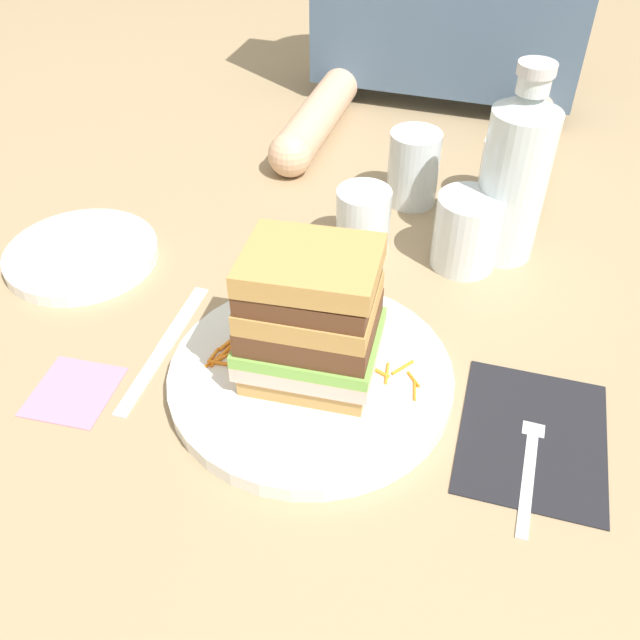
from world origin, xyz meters
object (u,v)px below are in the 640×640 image
(napkin_dark, at_px, (533,436))
(knife, at_px, (162,350))
(sandwich, at_px, (310,318))
(empty_tumbler_1, at_px, (363,220))
(juice_glass, at_px, (466,234))
(empty_tumbler_0, at_px, (413,168))
(side_plate, at_px, (82,255))
(napkin_pink, at_px, (74,391))
(main_plate, at_px, (311,376))
(water_bottle, at_px, (515,175))
(empty_tumbler_2, at_px, (507,174))
(fork, at_px, (531,452))

(napkin_dark, height_order, knife, same)
(sandwich, height_order, empty_tumbler_1, sandwich)
(juice_glass, distance_m, empty_tumbler_0, 0.15)
(side_plate, relative_size, napkin_pink, 2.20)
(main_plate, distance_m, empty_tumbler_1, 0.24)
(sandwich, xyz_separation_m, juice_glass, (0.11, 0.24, -0.04))
(main_plate, relative_size, sandwich, 1.99)
(water_bottle, relative_size, napkin_pink, 2.82)
(empty_tumbler_0, height_order, napkin_pink, empty_tumbler_0)
(main_plate, xyz_separation_m, sandwich, (0.00, 0.00, 0.08))
(sandwich, bearing_deg, napkin_pink, -159.20)
(sandwich, distance_m, napkin_dark, 0.23)
(empty_tumbler_2, bearing_deg, sandwich, -109.97)
(main_plate, bearing_deg, fork, -6.95)
(empty_tumbler_0, height_order, empty_tumbler_1, empty_tumbler_0)
(empty_tumbler_0, bearing_deg, juice_glass, -53.95)
(main_plate, height_order, side_plate, main_plate)
(main_plate, relative_size, empty_tumbler_1, 3.53)
(water_bottle, bearing_deg, main_plate, -118.25)
(knife, bearing_deg, napkin_pink, -125.26)
(main_plate, relative_size, juice_glass, 3.10)
(sandwich, distance_m, side_plate, 0.35)
(sandwich, height_order, napkin_dark, sandwich)
(knife, bearing_deg, empty_tumbler_1, 58.34)
(water_bottle, height_order, empty_tumbler_2, water_bottle)
(napkin_dark, height_order, juice_glass, juice_glass)
(sandwich, bearing_deg, knife, -178.48)
(knife, bearing_deg, empty_tumbler_0, 63.35)
(main_plate, distance_m, empty_tumbler_0, 0.37)
(side_plate, height_order, napkin_pink, side_plate)
(napkin_dark, relative_size, empty_tumbler_1, 2.10)
(empty_tumbler_2, bearing_deg, napkin_pink, -127.15)
(sandwich, bearing_deg, juice_glass, 65.32)
(juice_glass, xyz_separation_m, side_plate, (-0.44, -0.13, -0.03))
(fork, distance_m, empty_tumbler_1, 0.35)
(empty_tumbler_2, distance_m, napkin_pink, 0.60)
(sandwich, bearing_deg, main_plate, -110.54)
(napkin_pink, bearing_deg, knife, 54.74)
(empty_tumbler_2, xyz_separation_m, side_plate, (-0.47, -0.28, -0.04))
(fork, height_order, juice_glass, juice_glass)
(fork, height_order, knife, fork)
(juice_glass, bearing_deg, main_plate, -114.68)
(juice_glass, relative_size, empty_tumbler_0, 0.91)
(empty_tumbler_0, distance_m, napkin_pink, 0.51)
(sandwich, distance_m, knife, 0.18)
(napkin_dark, distance_m, water_bottle, 0.31)
(empty_tumbler_1, height_order, empty_tumbler_2, empty_tumbler_2)
(empty_tumbler_0, distance_m, empty_tumbler_1, 0.13)
(fork, height_order, empty_tumbler_0, empty_tumbler_0)
(juice_glass, xyz_separation_m, empty_tumbler_2, (0.03, 0.15, 0.00))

